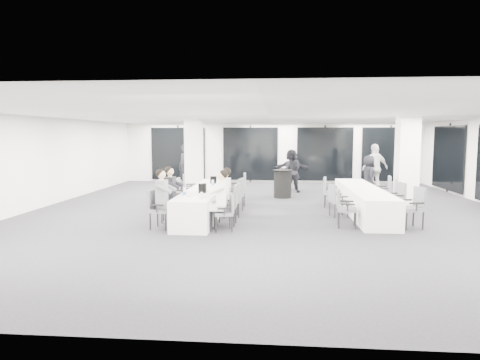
% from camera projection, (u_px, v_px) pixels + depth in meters
% --- Properties ---
extents(room, '(14.04, 16.04, 2.84)m').
position_uv_depth(room, '(297.00, 162.00, 13.40)').
color(room, '#232328').
rests_on(room, ground).
extents(column_left, '(0.60, 0.60, 2.80)m').
position_uv_depth(column_left, '(194.00, 158.00, 15.78)').
color(column_left, white).
rests_on(column_left, floor).
extents(column_right, '(0.60, 0.60, 2.80)m').
position_uv_depth(column_right, '(407.00, 163.00, 13.01)').
color(column_right, white).
rests_on(column_right, floor).
extents(banquet_table_main, '(0.90, 5.00, 0.75)m').
position_uv_depth(banquet_table_main, '(205.00, 202.00, 12.02)').
color(banquet_table_main, silver).
rests_on(banquet_table_main, floor).
extents(banquet_table_side, '(0.90, 5.00, 0.75)m').
position_uv_depth(banquet_table_side, '(363.00, 201.00, 12.18)').
color(banquet_table_side, silver).
rests_on(banquet_table_side, floor).
extents(cocktail_table, '(0.72, 0.72, 1.00)m').
position_uv_depth(cocktail_table, '(283.00, 183.00, 15.33)').
color(cocktail_table, black).
rests_on(cocktail_table, floor).
extents(chair_main_left_near, '(0.55, 0.59, 0.94)m').
position_uv_depth(chair_main_left_near, '(158.00, 206.00, 10.22)').
color(chair_main_left_near, '#4D5055').
rests_on(chair_main_left_near, floor).
extents(chair_main_left_second, '(0.51, 0.55, 0.89)m').
position_uv_depth(chair_main_left_second, '(167.00, 203.00, 11.00)').
color(chair_main_left_second, '#4D5055').
rests_on(chair_main_left_second, floor).
extents(chair_main_left_mid, '(0.53, 0.56, 0.89)m').
position_uv_depth(chair_main_left_mid, '(174.00, 198.00, 11.81)').
color(chair_main_left_mid, '#4D5055').
rests_on(chair_main_left_mid, floor).
extents(chair_main_left_fourth, '(0.50, 0.56, 0.96)m').
position_uv_depth(chair_main_left_fourth, '(182.00, 192.00, 12.80)').
color(chair_main_left_fourth, '#4D5055').
rests_on(chair_main_left_fourth, floor).
extents(chair_main_left_far, '(0.58, 0.61, 0.97)m').
position_uv_depth(chair_main_left_far, '(188.00, 188.00, 13.74)').
color(chair_main_left_far, '#4D5055').
rests_on(chair_main_left_far, floor).
extents(chair_main_right_near, '(0.53, 0.56, 0.87)m').
position_uv_depth(chair_main_right_near, '(226.00, 210.00, 9.97)').
color(chair_main_right_near, '#4D5055').
rests_on(chair_main_right_near, floor).
extents(chair_main_right_second, '(0.52, 0.58, 1.01)m').
position_uv_depth(chair_main_right_second, '(230.00, 202.00, 10.63)').
color(chair_main_right_second, '#4D5055').
rests_on(chair_main_right_second, floor).
extents(chair_main_right_mid, '(0.54, 0.57, 0.92)m').
position_uv_depth(chair_main_right_mid, '(234.00, 198.00, 11.71)').
color(chair_main_right_mid, '#4D5055').
rests_on(chair_main_right_mid, floor).
extents(chair_main_right_fourth, '(0.59, 0.62, 0.98)m').
position_uv_depth(chair_main_right_fourth, '(237.00, 193.00, 12.48)').
color(chair_main_right_fourth, '#4D5055').
rests_on(chair_main_right_fourth, floor).
extents(chair_main_right_far, '(0.56, 0.61, 1.03)m').
position_uv_depth(chair_main_right_far, '(240.00, 187.00, 13.64)').
color(chair_main_right_far, '#4D5055').
rests_on(chair_main_right_far, floor).
extents(chair_side_left_near, '(0.51, 0.56, 0.92)m').
position_uv_depth(chair_side_left_near, '(344.00, 206.00, 10.38)').
color(chair_side_left_near, '#4D5055').
rests_on(chair_side_left_near, floor).
extents(chair_side_left_mid, '(0.55, 0.57, 0.89)m').
position_uv_depth(chair_side_left_mid, '(336.00, 198.00, 11.71)').
color(chair_side_left_mid, '#4D5055').
rests_on(chair_side_left_mid, floor).
extents(chair_side_left_far, '(0.54, 0.58, 0.93)m').
position_uv_depth(chair_side_left_far, '(329.00, 190.00, 13.30)').
color(chair_side_left_far, '#4D5055').
rests_on(chair_side_left_far, floor).
extents(chair_side_right_near, '(0.60, 0.63, 1.00)m').
position_uv_depth(chair_side_right_near, '(414.00, 205.00, 10.26)').
color(chair_side_right_near, '#4D5055').
rests_on(chair_side_right_near, floor).
extents(chair_side_right_mid, '(0.51, 0.56, 0.95)m').
position_uv_depth(chair_side_right_mid, '(397.00, 197.00, 11.69)').
color(chair_side_right_mid, '#4D5055').
rests_on(chair_side_right_mid, floor).
extents(chair_side_right_far, '(0.57, 0.61, 0.99)m').
position_uv_depth(chair_side_right_far, '(384.00, 190.00, 13.08)').
color(chair_side_right_far, '#4D5055').
rests_on(chair_side_right_far, floor).
extents(seated_guest_a, '(0.50, 0.38, 1.44)m').
position_uv_depth(seated_guest_a, '(164.00, 195.00, 10.16)').
color(seated_guest_a, slate).
rests_on(seated_guest_a, floor).
extents(seated_guest_b, '(0.50, 0.38, 1.44)m').
position_uv_depth(seated_guest_b, '(173.00, 191.00, 10.96)').
color(seated_guest_b, black).
rests_on(seated_guest_b, floor).
extents(seated_guest_c, '(0.50, 0.38, 1.44)m').
position_uv_depth(seated_guest_c, '(219.00, 197.00, 9.93)').
color(seated_guest_c, silver).
rests_on(seated_guest_c, floor).
extents(seated_guest_d, '(0.50, 0.38, 1.44)m').
position_uv_depth(seated_guest_d, '(223.00, 193.00, 10.62)').
color(seated_guest_d, silver).
rests_on(seated_guest_d, floor).
extents(standing_guest_a, '(0.82, 0.77, 1.77)m').
position_uv_depth(standing_guest_a, '(294.00, 168.00, 17.43)').
color(standing_guest_a, black).
rests_on(standing_guest_a, floor).
extents(standing_guest_b, '(0.94, 0.60, 1.89)m').
position_uv_depth(standing_guest_b, '(290.00, 168.00, 16.69)').
color(standing_guest_b, black).
rests_on(standing_guest_b, floor).
extents(standing_guest_d, '(1.44, 1.13, 2.15)m').
position_uv_depth(standing_guest_d, '(375.00, 165.00, 16.75)').
color(standing_guest_d, silver).
rests_on(standing_guest_d, floor).
extents(standing_guest_e, '(0.54, 0.85, 1.71)m').
position_uv_depth(standing_guest_e, '(369.00, 173.00, 15.52)').
color(standing_guest_e, black).
rests_on(standing_guest_e, floor).
extents(standing_guest_f, '(1.78, 0.80, 1.88)m').
position_uv_depth(standing_guest_f, '(291.00, 167.00, 17.59)').
color(standing_guest_f, black).
rests_on(standing_guest_f, floor).
extents(standing_guest_g, '(0.99, 0.97, 2.12)m').
position_uv_depth(standing_guest_g, '(185.00, 164.00, 17.57)').
color(standing_guest_g, black).
rests_on(standing_guest_g, floor).
extents(standing_guest_h, '(0.74, 0.95, 1.73)m').
position_uv_depth(standing_guest_h, '(406.00, 174.00, 15.16)').
color(standing_guest_h, black).
rests_on(standing_guest_h, floor).
extents(ice_bucket_near, '(0.21, 0.21, 0.24)m').
position_uv_depth(ice_bucket_near, '(202.00, 188.00, 11.04)').
color(ice_bucket_near, black).
rests_on(ice_bucket_near, banquet_table_main).
extents(ice_bucket_far, '(0.20, 0.20, 0.23)m').
position_uv_depth(ice_bucket_far, '(213.00, 180.00, 13.19)').
color(ice_bucket_far, black).
rests_on(ice_bucket_far, banquet_table_main).
extents(water_bottle_a, '(0.08, 0.08, 0.24)m').
position_uv_depth(water_bottle_a, '(185.00, 192.00, 10.24)').
color(water_bottle_a, silver).
rests_on(water_bottle_a, banquet_table_main).
extents(water_bottle_b, '(0.07, 0.07, 0.21)m').
position_uv_depth(water_bottle_b, '(213.00, 184.00, 12.25)').
color(water_bottle_b, silver).
rests_on(water_bottle_b, banquet_table_main).
extents(water_bottle_c, '(0.08, 0.08, 0.24)m').
position_uv_depth(water_bottle_c, '(213.00, 178.00, 13.73)').
color(water_bottle_c, silver).
rests_on(water_bottle_c, banquet_table_main).
extents(plate_a, '(0.18, 0.18, 0.03)m').
position_uv_depth(plate_a, '(189.00, 196.00, 10.32)').
color(plate_a, white).
rests_on(plate_a, banquet_table_main).
extents(plate_b, '(0.21, 0.21, 0.03)m').
position_uv_depth(plate_b, '(203.00, 197.00, 10.17)').
color(plate_b, white).
rests_on(plate_b, banquet_table_main).
extents(plate_c, '(0.20, 0.20, 0.03)m').
position_uv_depth(plate_c, '(207.00, 191.00, 11.33)').
color(plate_c, white).
rests_on(plate_c, banquet_table_main).
extents(wine_glass, '(0.07, 0.07, 0.19)m').
position_uv_depth(wine_glass, '(202.00, 194.00, 9.83)').
color(wine_glass, silver).
rests_on(wine_glass, banquet_table_main).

